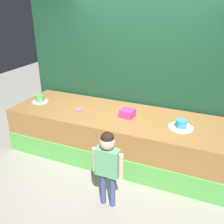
{
  "coord_description": "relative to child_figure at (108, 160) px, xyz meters",
  "views": [
    {
      "loc": [
        1.19,
        -2.83,
        2.42
      ],
      "look_at": [
        -0.17,
        0.34,
        0.89
      ],
      "focal_mm": 40.42,
      "sensor_mm": 36.0,
      "label": 1
    }
  ],
  "objects": [
    {
      "name": "stage_platform",
      "position": [
        -0.15,
        1.1,
        -0.31
      ],
      "size": [
        3.91,
        1.15,
        0.75
      ],
      "color": "#9E6B38",
      "rests_on": "ground_plane"
    },
    {
      "name": "donut",
      "position": [
        -0.98,
        1.01,
        0.09
      ],
      "size": [
        0.12,
        0.12,
        0.03
      ],
      "primitive_type": "torus",
      "color": "#CC66D8",
      "rests_on": "stage_platform"
    },
    {
      "name": "pink_box",
      "position": [
        -0.15,
        1.09,
        0.13
      ],
      "size": [
        0.22,
        0.22,
        0.12
      ],
      "primitive_type": "cube",
      "rotation": [
        0.0,
        0.0,
        -0.11
      ],
      "color": "#EA348D",
      "rests_on": "stage_platform"
    },
    {
      "name": "ground_plane",
      "position": [
        -0.15,
        0.54,
        -0.68
      ],
      "size": [
        12.0,
        12.0,
        0.0
      ],
      "primitive_type": "plane",
      "color": "gray"
    },
    {
      "name": "child_figure",
      "position": [
        0.0,
        0.0,
        0.0
      ],
      "size": [
        0.41,
        0.19,
        1.05
      ],
      "color": "#3F4C8C",
      "rests_on": "ground_plane"
    },
    {
      "name": "cake_center",
      "position": [
        0.68,
        1.05,
        0.12
      ],
      "size": [
        0.36,
        0.36,
        0.12
      ],
      "color": "silver",
      "rests_on": "stage_platform"
    },
    {
      "name": "curtain_backdrop",
      "position": [
        -0.15,
        1.78,
        0.63
      ],
      "size": [
        4.31,
        0.08,
        2.61
      ],
      "primitive_type": "cube",
      "color": "#19472D",
      "rests_on": "ground_plane"
    },
    {
      "name": "cake_left",
      "position": [
        -1.81,
        1.07,
        0.12
      ],
      "size": [
        0.3,
        0.3,
        0.12
      ],
      "color": "silver",
      "rests_on": "stage_platform"
    }
  ]
}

